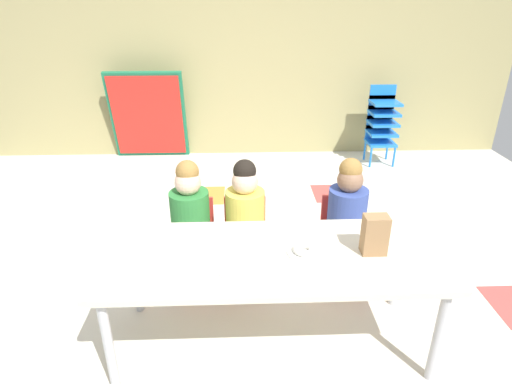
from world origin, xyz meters
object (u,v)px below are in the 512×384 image
at_px(craft_table, 272,261).
at_px(seated_child_far_right, 347,210).
at_px(kid_chair_blue_stack, 382,121).
at_px(donut_powdered_on_plate, 304,249).
at_px(paper_plate_near_edge, 304,253).
at_px(folded_activity_table, 148,116).
at_px(paper_plate_center_table, 236,270).
at_px(seated_child_near_camera, 190,213).
at_px(seated_child_middle_seat, 245,212).
at_px(paper_bag_brown, 375,235).

bearing_deg(craft_table, seated_child_far_right, 47.29).
xyz_separation_m(kid_chair_blue_stack, donut_powdered_on_plate, (-1.35, -2.94, 0.12)).
relative_size(craft_table, seated_child_far_right, 1.99).
bearing_deg(paper_plate_near_edge, folded_activity_table, 114.37).
bearing_deg(paper_plate_center_table, seated_child_near_camera, 112.48).
height_order(paper_plate_near_edge, donut_powdered_on_plate, donut_powdered_on_plate).
bearing_deg(seated_child_far_right, folded_activity_table, 125.15).
bearing_deg(seated_child_middle_seat, folded_activity_table, 113.70).
relative_size(paper_bag_brown, paper_plate_center_table, 1.22).
height_order(seated_child_far_right, folded_activity_table, folded_activity_table).
bearing_deg(paper_bag_brown, folded_activity_table, 119.65).
relative_size(craft_table, seated_child_near_camera, 1.99).
bearing_deg(paper_plate_center_table, seated_child_middle_seat, 85.65).
height_order(craft_table, paper_plate_near_edge, paper_plate_near_edge).
height_order(craft_table, folded_activity_table, folded_activity_table).
relative_size(seated_child_far_right, paper_plate_center_table, 5.10).
relative_size(seated_child_middle_seat, folded_activity_table, 0.84).
distance_m(paper_plate_near_edge, paper_plate_center_table, 0.39).
bearing_deg(paper_bag_brown, craft_table, 179.04).
relative_size(seated_child_far_right, kid_chair_blue_stack, 1.00).
distance_m(folded_activity_table, paper_plate_center_table, 3.50).
xyz_separation_m(seated_child_near_camera, paper_plate_center_table, (0.31, -0.75, 0.06)).
relative_size(paper_plate_near_edge, donut_powdered_on_plate, 1.48).
relative_size(seated_child_far_right, paper_bag_brown, 4.17).
height_order(kid_chair_blue_stack, folded_activity_table, folded_activity_table).
height_order(seated_child_near_camera, seated_child_far_right, same).
height_order(folded_activity_table, donut_powdered_on_plate, folded_activity_table).
distance_m(craft_table, seated_child_near_camera, 0.78).
bearing_deg(donut_powdered_on_plate, kid_chair_blue_stack, 65.37).
xyz_separation_m(seated_child_far_right, donut_powdered_on_plate, (-0.38, -0.60, 0.08)).
bearing_deg(paper_plate_near_edge, seated_child_far_right, 57.74).
distance_m(seated_child_near_camera, paper_bag_brown, 1.22).
distance_m(seated_child_middle_seat, paper_plate_center_table, 0.75).
bearing_deg(paper_plate_near_edge, paper_bag_brown, -0.68).
relative_size(seated_child_middle_seat, seated_child_far_right, 1.00).
bearing_deg(seated_child_middle_seat, kid_chair_blue_stack, 54.73).
distance_m(seated_child_middle_seat, folded_activity_table, 2.82).
bearing_deg(folded_activity_table, seated_child_near_camera, -73.42).
distance_m(craft_table, paper_bag_brown, 0.57).
distance_m(craft_table, seated_child_far_right, 0.81).
distance_m(folded_activity_table, donut_powdered_on_plate, 3.50).
bearing_deg(paper_plate_center_table, paper_plate_near_edge, 22.08).
bearing_deg(seated_child_near_camera, seated_child_far_right, -0.00).
bearing_deg(seated_child_middle_seat, paper_plate_center_table, -94.35).
bearing_deg(donut_powdered_on_plate, paper_plate_near_edge, 0.00).
relative_size(seated_child_near_camera, donut_powdered_on_plate, 7.54).
bearing_deg(seated_child_near_camera, craft_table, -49.76).
distance_m(seated_child_middle_seat, donut_powdered_on_plate, 0.68).
relative_size(craft_table, paper_plate_near_edge, 10.15).
xyz_separation_m(folded_activity_table, paper_plate_near_edge, (1.44, -3.18, 0.08)).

